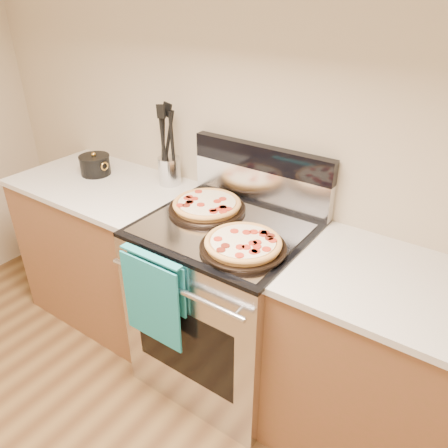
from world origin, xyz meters
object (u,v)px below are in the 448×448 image
Objects in this scene: range_body at (225,306)px; pepperoni_pizza_front at (243,244)px; utensil_crock at (170,171)px; pepperoni_pizza_back at (207,206)px; saucepan at (95,166)px.

pepperoni_pizza_front reaches higher than range_body.
utensil_crock is (-0.55, 0.24, 0.54)m from range_body.
utensil_crock is at bearing 156.29° from pepperoni_pizza_back.
utensil_crock reaches higher than saucepan.
range_body is 2.42× the size of pepperoni_pizza_back.
pepperoni_pizza_back is at bearing -1.63° from saucepan.
pepperoni_pizza_front is at bearing -10.78° from saucepan.
utensil_crock reaches higher than pepperoni_pizza_back.
pepperoni_pizza_back is at bearing 149.39° from pepperoni_pizza_front.
range_body is 2.49× the size of pepperoni_pizza_front.
utensil_crock reaches higher than pepperoni_pizza_front.
saucepan is at bearing -162.02° from utensil_crock.
range_body is at bearing -5.39° from saucepan.
pepperoni_pizza_front is 2.11× the size of saucepan.
saucepan is (-1.00, 0.09, 0.51)m from range_body.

